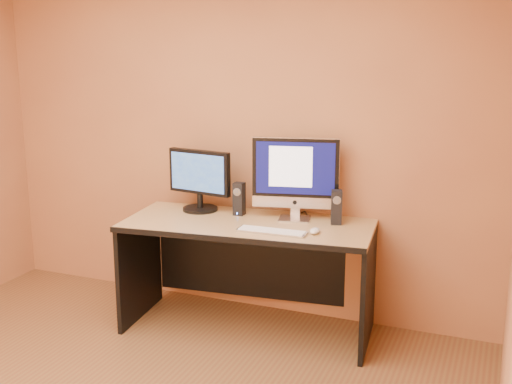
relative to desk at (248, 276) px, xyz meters
The scene contains 10 objects.
walls 1.84m from the desk, 100.26° to the right, with size 4.00×4.00×2.60m, color #AC7145, non-canonical shape.
desk is the anchor object (origin of this frame).
imac 0.77m from the desk, 34.87° to the left, with size 0.61×0.23×0.59m, color silver, non-canonical shape.
second_monitor 0.79m from the desk, 159.69° to the left, with size 0.52×0.26×0.45m, color black, non-canonical shape.
speaker_left 0.56m from the desk, 129.95° to the left, with size 0.07×0.08×0.24m, color black, non-canonical shape.
speaker_right 0.80m from the desk, 18.30° to the left, with size 0.07×0.08×0.24m, color black, non-canonical shape.
keyboard 0.50m from the desk, 35.15° to the right, with size 0.46×0.13×0.02m, color #B3B2B7.
mouse 0.66m from the desk, ahead, with size 0.06×0.11×0.04m, color silver.
cable_a 0.61m from the desk, 44.33° to the left, with size 0.01×0.01×0.24m, color black.
cable_b 0.58m from the desk, 51.58° to the left, with size 0.01×0.01×0.19m, color black.
Camera 1 is at (1.94, -2.37, 2.02)m, focal length 45.00 mm.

